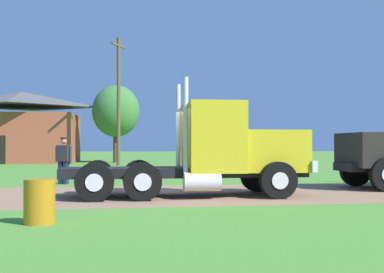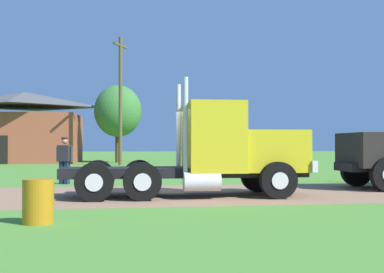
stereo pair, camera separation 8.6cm
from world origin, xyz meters
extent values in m
plane|color=#4D8630|center=(0.00, 0.00, 0.00)|extent=(200.00, 200.00, 0.00)
cube|color=#8F6B4F|center=(0.00, 0.00, 0.00)|extent=(120.00, 6.56, 0.01)
cube|color=black|center=(-0.10, -0.69, 0.70)|extent=(7.03, 1.58, 0.28)
cube|color=gold|center=(2.47, -0.73, 1.31)|extent=(1.90, 1.98, 1.21)
cube|color=silver|center=(3.46, -0.74, 0.88)|extent=(0.19, 2.14, 0.32)
cube|color=gold|center=(0.74, -0.70, 1.71)|extent=(1.60, 2.25, 2.01)
cube|color=#2D3D4C|center=(1.55, -0.72, 2.11)|extent=(0.06, 1.86, 0.89)
cylinder|color=silver|center=(-0.15, 0.19, 2.02)|extent=(0.14, 0.14, 2.64)
cylinder|color=silver|center=(-0.17, -1.58, 2.02)|extent=(0.14, 0.14, 2.64)
cylinder|color=silver|center=(0.26, -1.67, 0.49)|extent=(1.01, 0.53, 0.52)
cylinder|color=black|center=(2.39, 0.39, 0.51)|extent=(1.03, 0.31, 1.02)
cylinder|color=silver|center=(2.39, 0.55, 0.51)|extent=(0.46, 0.05, 0.46)
cylinder|color=black|center=(2.36, -1.84, 0.51)|extent=(1.03, 0.31, 1.02)
cylinder|color=silver|center=(2.36, -2.00, 0.51)|extent=(0.46, 0.05, 0.46)
cylinder|color=black|center=(-2.58, 0.45, 0.51)|extent=(1.03, 0.31, 1.02)
cylinder|color=silver|center=(-2.58, 0.61, 0.51)|extent=(0.46, 0.05, 0.46)
cylinder|color=black|center=(-2.61, -1.77, 0.51)|extent=(1.03, 0.31, 1.02)
cylinder|color=silver|center=(-2.62, -1.93, 0.51)|extent=(0.46, 0.05, 0.46)
cylinder|color=black|center=(-1.33, 0.44, 0.51)|extent=(1.03, 0.31, 1.02)
cylinder|color=silver|center=(-1.33, 0.60, 0.51)|extent=(0.46, 0.05, 0.46)
cylinder|color=black|center=(-1.36, -1.79, 0.51)|extent=(1.03, 0.31, 1.02)
cylinder|color=silver|center=(-1.37, -1.95, 0.51)|extent=(0.46, 0.05, 0.46)
cylinder|color=black|center=(6.53, 2.00, 0.55)|extent=(1.11, 0.34, 1.10)
cylinder|color=silver|center=(6.54, 2.16, 0.55)|extent=(0.50, 0.06, 0.50)
cube|color=#2D2D33|center=(-3.95, 4.60, 1.17)|extent=(0.56, 0.46, 0.61)
sphere|color=#D17657|center=(-3.95, 4.60, 1.63)|extent=(0.23, 0.23, 0.23)
cylinder|color=black|center=(-3.95, 4.60, 1.74)|extent=(0.25, 0.25, 0.06)
cube|color=#1E284C|center=(-4.05, 4.66, 0.43)|extent=(0.23, 0.23, 0.86)
cube|color=#1E284C|center=(-3.86, 4.55, 0.43)|extent=(0.23, 0.23, 0.86)
cylinder|color=#2D2D33|center=(-4.22, 4.74, 1.14)|extent=(0.10, 0.10, 0.58)
cylinder|color=#2D2D33|center=(-3.69, 4.46, 1.14)|extent=(0.10, 0.10, 0.58)
cylinder|color=#B27214|center=(-3.52, -5.45, 0.42)|extent=(0.58, 0.58, 0.84)
cube|color=#984B33|center=(-9.54, 29.62, 2.01)|extent=(9.23, 7.86, 4.03)
pyramid|color=#505050|center=(-9.54, 29.62, 5.31)|extent=(9.69, 8.26, 1.28)
cylinder|color=brown|center=(-1.63, 22.14, 4.63)|extent=(0.26, 0.26, 9.26)
cube|color=brown|center=(-1.63, 22.14, 8.66)|extent=(1.10, 2.04, 0.14)
cylinder|color=#513823|center=(-1.75, 28.36, 1.37)|extent=(0.44, 0.44, 2.74)
ellipsoid|color=#387032|center=(-1.75, 28.36, 4.32)|extent=(3.95, 3.95, 4.35)
camera|label=1|loc=(-2.21, -15.57, 1.49)|focal=48.60mm
camera|label=2|loc=(-2.12, -15.58, 1.49)|focal=48.60mm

